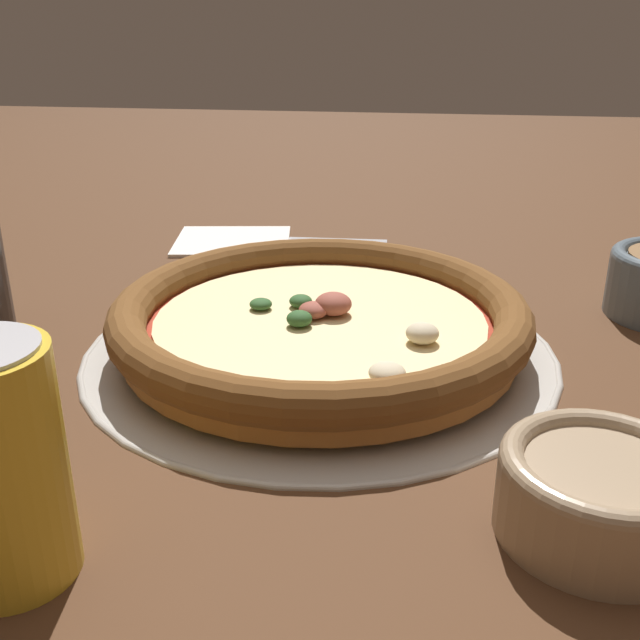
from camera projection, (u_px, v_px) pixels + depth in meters
ground_plane at (320, 352)px, 0.61m from camera, size 3.00×3.00×0.00m
pizza_tray at (320, 348)px, 0.61m from camera, size 0.38×0.38×0.01m
pizza at (320, 320)px, 0.60m from camera, size 0.34×0.34×0.04m
bowl_near at (599, 492)px, 0.39m from camera, size 0.11×0.11×0.05m
napkin at (233, 240)px, 0.90m from camera, size 0.15×0.13×0.01m
fork at (308, 239)px, 0.91m from camera, size 0.17×0.02×0.00m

